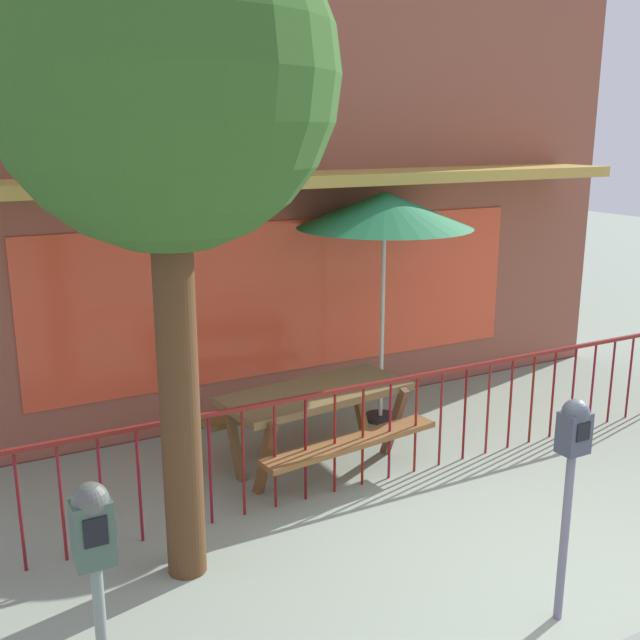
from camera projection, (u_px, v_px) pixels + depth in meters
ground at (548, 593)px, 5.22m from camera, size 40.00×40.00×0.00m
pub_storefront at (284, 154)px, 8.11m from camera, size 8.95×1.41×5.82m
patio_fence_front at (390, 411)px, 6.79m from camera, size 7.55×0.04×0.97m
picnic_table_left at (316, 406)px, 7.05m from camera, size 1.95×1.57×0.79m
patio_umbrella at (385, 211)px, 7.78m from camera, size 1.86×1.86×2.52m
parking_meter_near at (572, 452)px, 4.67m from camera, size 0.18×0.17×1.54m
parking_meter_far at (95, 556)px, 3.43m from camera, size 0.18×0.17×1.61m
street_tree at (164, 82)px, 4.65m from camera, size 2.23×2.23×4.59m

